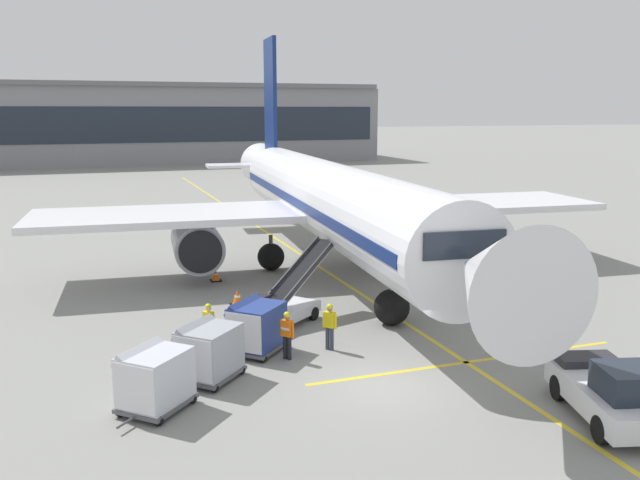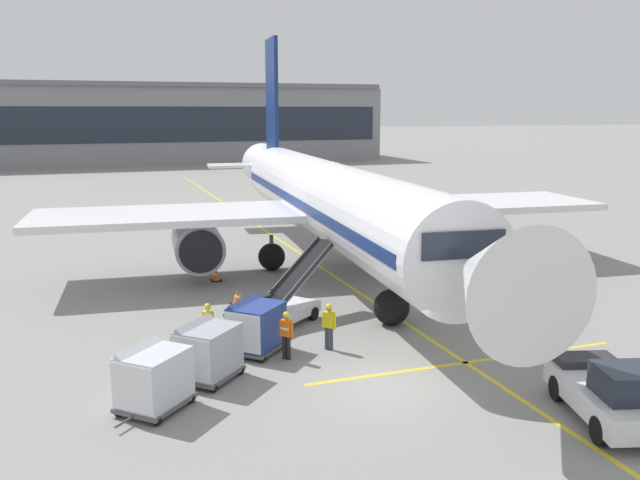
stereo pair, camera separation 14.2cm
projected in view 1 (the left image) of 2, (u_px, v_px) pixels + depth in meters
The scene contains 15 objects.
ground_plane at pixel (387, 386), 21.36m from camera, with size 600.00×600.00×0.00m, color gray.
parked_airplane at pixel (327, 201), 36.03m from camera, with size 30.91×40.95×13.87m.
belt_loader at pixel (286, 302), 27.48m from camera, with size 4.89×4.27×3.11m.
baggage_cart_lead at pixel (256, 326), 24.13m from camera, with size 2.54×2.55×1.91m.
baggage_cart_second at pixel (208, 350), 21.65m from camera, with size 2.54×2.55×1.91m.
baggage_cart_third at pixel (154, 378), 19.46m from camera, with size 2.54×2.55×1.91m.
pushback_tug at pixel (613, 393), 18.84m from camera, with size 3.21×4.80×1.83m.
ground_crew_by_loader at pixel (287, 332), 23.44m from camera, with size 0.43×0.46×1.74m.
ground_crew_by_carts at pixel (330, 323), 24.38m from camera, with size 0.43×0.45×1.74m.
ground_crew_marshaller at pixel (209, 323), 24.41m from camera, with size 0.41×0.49×1.74m.
safety_cone_engine_keepout at pixel (216, 275), 34.35m from camera, with size 0.55×0.55×0.63m.
safety_cone_wingtip at pixel (237, 298), 30.07m from camera, with size 0.63×0.63×0.71m.
apron_guidance_line_lead_in at pixel (329, 273), 36.06m from camera, with size 0.20×110.00×0.01m.
apron_guidance_line_stop_bar at pixel (469, 362), 23.35m from camera, with size 12.00×0.20×0.01m.
terminal_building at pixel (77, 124), 108.48m from camera, with size 97.78×20.43×12.86m.
Camera 1 is at (-8.74, -18.20, 8.65)m, focal length 37.59 mm.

